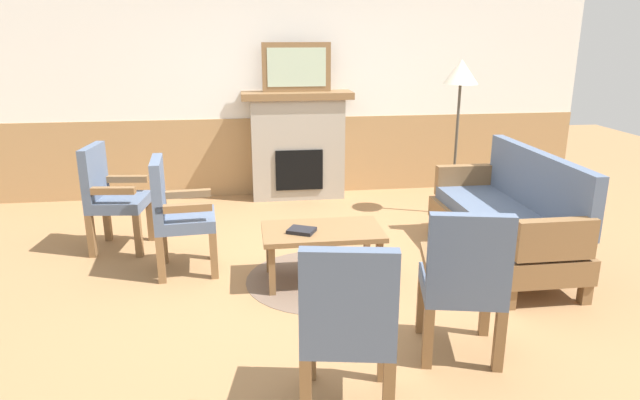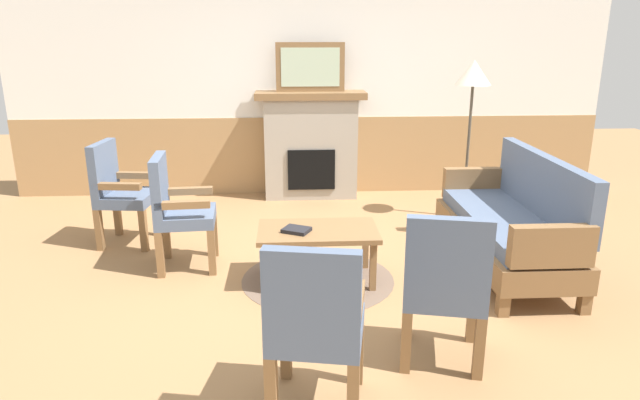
{
  "view_description": "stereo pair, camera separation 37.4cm",
  "coord_description": "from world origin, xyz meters",
  "px_view_note": "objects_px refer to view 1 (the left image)",
  "views": [
    {
      "loc": [
        -0.64,
        -4.3,
        1.96
      ],
      "look_at": [
        0.0,
        0.35,
        0.55
      ],
      "focal_mm": 31.57,
      "sensor_mm": 36.0,
      "label": 1
    },
    {
      "loc": [
        -0.26,
        -4.33,
        1.96
      ],
      "look_at": [
        0.0,
        0.35,
        0.55
      ],
      "focal_mm": 31.57,
      "sensor_mm": 36.0,
      "label": 2
    }
  ],
  "objects_px": {
    "armchair_front_left": "(348,320)",
    "couch": "(507,219)",
    "armchair_front_center": "(464,277)",
    "framed_picture": "(297,67)",
    "armchair_near_fireplace": "(110,193)",
    "coffee_table": "(322,236)",
    "armchair_by_window_left": "(176,211)",
    "fireplace": "(297,144)",
    "book_on_table": "(302,230)",
    "floor_lamp_by_couch": "(460,82)"
  },
  "relations": [
    {
      "from": "coffee_table",
      "to": "armchair_front_center",
      "type": "height_order",
      "value": "armchair_front_center"
    },
    {
      "from": "framed_picture",
      "to": "book_on_table",
      "type": "height_order",
      "value": "framed_picture"
    },
    {
      "from": "armchair_by_window_left",
      "to": "armchair_front_left",
      "type": "height_order",
      "value": "same"
    },
    {
      "from": "framed_picture",
      "to": "armchair_near_fireplace",
      "type": "relative_size",
      "value": 0.82
    },
    {
      "from": "armchair_front_center",
      "to": "armchair_near_fireplace",
      "type": "bearing_deg",
      "value": 138.87
    },
    {
      "from": "fireplace",
      "to": "armchair_front_center",
      "type": "height_order",
      "value": "fireplace"
    },
    {
      "from": "framed_picture",
      "to": "armchair_by_window_left",
      "type": "relative_size",
      "value": 0.82
    },
    {
      "from": "fireplace",
      "to": "armchair_near_fireplace",
      "type": "distance_m",
      "value": 2.39
    },
    {
      "from": "framed_picture",
      "to": "armchair_near_fireplace",
      "type": "distance_m",
      "value": 2.6
    },
    {
      "from": "coffee_table",
      "to": "floor_lamp_by_couch",
      "type": "distance_m",
      "value": 2.52
    },
    {
      "from": "couch",
      "to": "armchair_near_fireplace",
      "type": "bearing_deg",
      "value": 167.05
    },
    {
      "from": "fireplace",
      "to": "armchair_front_left",
      "type": "xyz_separation_m",
      "value": [
        -0.14,
        -4.1,
        -0.11
      ]
    },
    {
      "from": "armchair_front_left",
      "to": "floor_lamp_by_couch",
      "type": "relative_size",
      "value": 0.58
    },
    {
      "from": "armchair_front_left",
      "to": "armchair_front_center",
      "type": "bearing_deg",
      "value": 28.13
    },
    {
      "from": "fireplace",
      "to": "armchair_front_center",
      "type": "bearing_deg",
      "value": -80.05
    },
    {
      "from": "armchair_front_left",
      "to": "couch",
      "type": "bearing_deg",
      "value": 46.21
    },
    {
      "from": "book_on_table",
      "to": "floor_lamp_by_couch",
      "type": "bearing_deg",
      "value": 40.65
    },
    {
      "from": "framed_picture",
      "to": "armchair_by_window_left",
      "type": "xyz_separation_m",
      "value": [
        -1.22,
        -2.1,
        -1.02
      ]
    },
    {
      "from": "floor_lamp_by_couch",
      "to": "armchair_front_left",
      "type": "bearing_deg",
      "value": -119.11
    },
    {
      "from": "book_on_table",
      "to": "couch",
      "type": "bearing_deg",
      "value": 6.58
    },
    {
      "from": "floor_lamp_by_couch",
      "to": "book_on_table",
      "type": "bearing_deg",
      "value": -139.35
    },
    {
      "from": "framed_picture",
      "to": "coffee_table",
      "type": "relative_size",
      "value": 0.83
    },
    {
      "from": "fireplace",
      "to": "armchair_by_window_left",
      "type": "xyz_separation_m",
      "value": [
        -1.22,
        -2.1,
        -0.11
      ]
    },
    {
      "from": "armchair_front_center",
      "to": "armchair_front_left",
      "type": "bearing_deg",
      "value": -151.87
    },
    {
      "from": "couch",
      "to": "armchair_near_fireplace",
      "type": "xyz_separation_m",
      "value": [
        -3.47,
        0.8,
        0.14
      ]
    },
    {
      "from": "framed_picture",
      "to": "armchair_near_fireplace",
      "type": "height_order",
      "value": "framed_picture"
    },
    {
      "from": "armchair_near_fireplace",
      "to": "armchair_by_window_left",
      "type": "xyz_separation_m",
      "value": [
        0.65,
        -0.61,
        0.0
      ]
    },
    {
      "from": "book_on_table",
      "to": "framed_picture",
      "type": "bearing_deg",
      "value": 85.09
    },
    {
      "from": "couch",
      "to": "armchair_by_window_left",
      "type": "bearing_deg",
      "value": 176.28
    },
    {
      "from": "couch",
      "to": "armchair_front_center",
      "type": "xyz_separation_m",
      "value": [
        -0.96,
        -1.4,
        0.14
      ]
    },
    {
      "from": "armchair_near_fireplace",
      "to": "armchair_by_window_left",
      "type": "relative_size",
      "value": 1.0
    },
    {
      "from": "book_on_table",
      "to": "armchair_near_fireplace",
      "type": "height_order",
      "value": "armchair_near_fireplace"
    },
    {
      "from": "book_on_table",
      "to": "floor_lamp_by_couch",
      "type": "xyz_separation_m",
      "value": [
        1.85,
        1.59,
        1.0
      ]
    },
    {
      "from": "framed_picture",
      "to": "armchair_front_left",
      "type": "distance_m",
      "value": 4.23
    },
    {
      "from": "fireplace",
      "to": "couch",
      "type": "bearing_deg",
      "value": -54.94
    },
    {
      "from": "fireplace",
      "to": "armchair_front_left",
      "type": "relative_size",
      "value": 1.33
    },
    {
      "from": "armchair_front_center",
      "to": "framed_picture",
      "type": "bearing_deg",
      "value": 99.95
    },
    {
      "from": "fireplace",
      "to": "armchair_front_center",
      "type": "xyz_separation_m",
      "value": [
        0.65,
        -3.68,
        -0.11
      ]
    },
    {
      "from": "armchair_near_fireplace",
      "to": "armchair_front_left",
      "type": "distance_m",
      "value": 3.14
    },
    {
      "from": "couch",
      "to": "armchair_near_fireplace",
      "type": "relative_size",
      "value": 1.84
    },
    {
      "from": "armchair_front_center",
      "to": "armchair_by_window_left",
      "type": "bearing_deg",
      "value": 139.66
    },
    {
      "from": "framed_picture",
      "to": "armchair_near_fireplace",
      "type": "xyz_separation_m",
      "value": [
        -1.87,
        -1.48,
        -1.02
      ]
    },
    {
      "from": "armchair_near_fireplace",
      "to": "armchair_by_window_left",
      "type": "height_order",
      "value": "same"
    },
    {
      "from": "fireplace",
      "to": "armchair_near_fireplace",
      "type": "relative_size",
      "value": 1.33
    },
    {
      "from": "couch",
      "to": "armchair_near_fireplace",
      "type": "height_order",
      "value": "same"
    },
    {
      "from": "framed_picture",
      "to": "couch",
      "type": "distance_m",
      "value": 3.02
    },
    {
      "from": "armchair_near_fireplace",
      "to": "armchair_front_center",
      "type": "distance_m",
      "value": 3.34
    },
    {
      "from": "armchair_near_fireplace",
      "to": "armchair_front_center",
      "type": "height_order",
      "value": "same"
    },
    {
      "from": "floor_lamp_by_couch",
      "to": "armchair_front_center",
      "type": "bearing_deg",
      "value": -109.66
    },
    {
      "from": "couch",
      "to": "armchair_front_center",
      "type": "height_order",
      "value": "same"
    }
  ]
}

